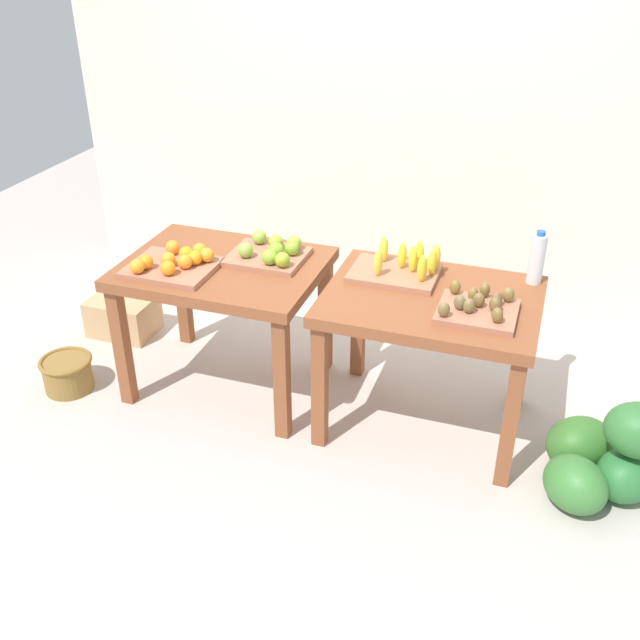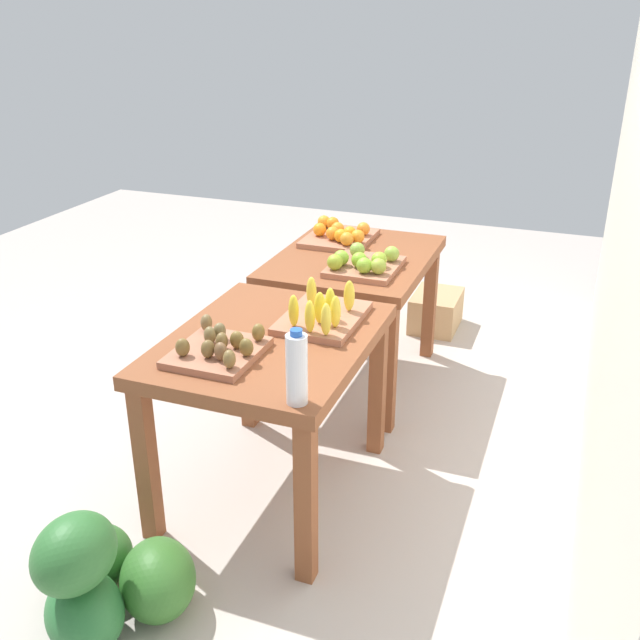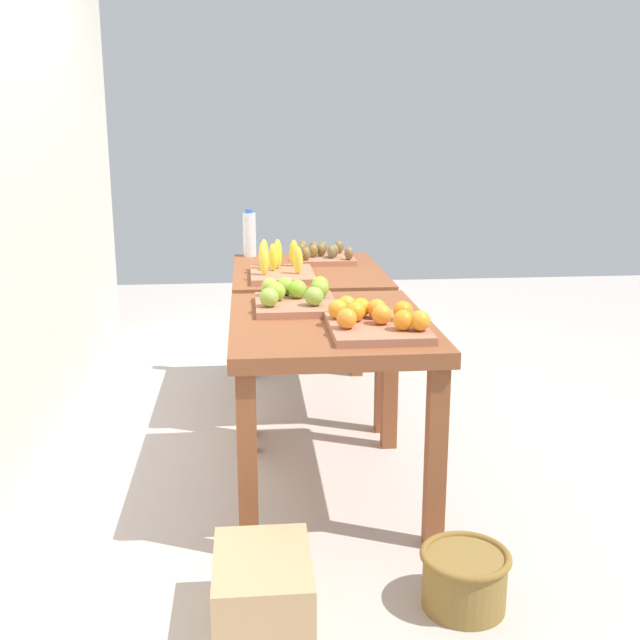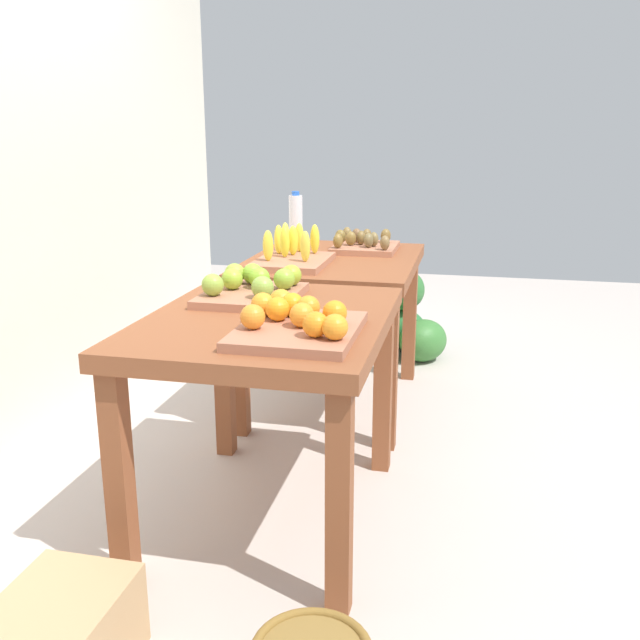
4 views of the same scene
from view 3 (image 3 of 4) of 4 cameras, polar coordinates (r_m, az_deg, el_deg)
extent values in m
plane|color=#BDB1A9|center=(3.91, -0.22, -8.80)|extent=(8.00, 8.00, 0.00)
cube|color=beige|center=(3.73, -21.94, 12.79)|extent=(4.40, 0.12, 3.00)
cube|color=brown|center=(3.14, 0.69, -0.46)|extent=(1.04, 0.80, 0.06)
cube|color=brown|center=(2.90, 8.45, -9.91)|extent=(0.07, 0.07, 0.70)
cube|color=brown|center=(3.74, 5.13, -4.21)|extent=(0.07, 0.07, 0.70)
cube|color=brown|center=(2.82, -5.32, -10.50)|extent=(0.07, 0.07, 0.70)
cube|color=brown|center=(3.68, -5.38, -4.52)|extent=(0.07, 0.07, 0.70)
cube|color=brown|center=(4.23, -0.92, 3.36)|extent=(1.04, 0.80, 0.06)
cube|color=brown|center=(3.92, 4.60, -3.30)|extent=(0.07, 0.07, 0.70)
cube|color=brown|center=(4.80, 2.72, -0.02)|extent=(0.07, 0.07, 0.70)
cube|color=brown|center=(3.87, -5.39, -3.58)|extent=(0.07, 0.07, 0.70)
cube|color=brown|center=(4.75, -5.43, -0.21)|extent=(0.07, 0.07, 0.70)
cube|color=#A96B4F|center=(2.95, 4.21, -0.56)|extent=(0.44, 0.36, 0.03)
sphere|color=orange|center=(2.97, 2.60, 0.62)|extent=(0.11, 0.11, 0.08)
sphere|color=orange|center=(3.04, 2.99, 0.92)|extent=(0.11, 0.11, 0.08)
sphere|color=orange|center=(2.86, 1.96, 0.10)|extent=(0.09, 0.09, 0.08)
sphere|color=orange|center=(2.86, 7.33, -0.05)|extent=(0.08, 0.08, 0.08)
sphere|color=orange|center=(3.08, 1.96, 1.08)|extent=(0.09, 0.09, 0.08)
sphere|color=orange|center=(3.00, 6.08, 0.67)|extent=(0.08, 0.08, 0.08)
sphere|color=orange|center=(3.01, 1.31, 0.80)|extent=(0.11, 0.11, 0.08)
sphere|color=orange|center=(2.86, 6.10, -0.01)|extent=(0.11, 0.11, 0.08)
sphere|color=orange|center=(2.93, 4.52, 0.40)|extent=(0.08, 0.08, 0.08)
sphere|color=orange|center=(3.02, 4.17, 0.82)|extent=(0.09, 0.09, 0.08)
cube|color=#A96B4F|center=(3.32, -1.79, 1.13)|extent=(0.40, 0.34, 0.03)
sphere|color=#88B142|center=(3.23, -0.44, 1.74)|extent=(0.11, 0.11, 0.08)
sphere|color=#93B932|center=(3.32, -3.22, 2.10)|extent=(0.08, 0.08, 0.08)
sphere|color=#93AF2D|center=(3.45, -0.02, 2.56)|extent=(0.11, 0.11, 0.08)
sphere|color=#8CB03E|center=(3.21, -3.75, 1.67)|extent=(0.10, 0.10, 0.08)
sphere|color=#87B433|center=(3.38, -0.02, 2.31)|extent=(0.11, 0.11, 0.08)
sphere|color=#85B631|center=(3.43, -2.55, 2.49)|extent=(0.11, 0.11, 0.08)
sphere|color=#85BF2E|center=(3.37, -1.66, 2.27)|extent=(0.11, 0.11, 0.08)
sphere|color=#94AD39|center=(3.42, -3.68, 2.42)|extent=(0.09, 0.09, 0.08)
cube|color=#A96B4F|center=(3.99, -2.79, 3.34)|extent=(0.44, 0.32, 0.03)
ellipsoid|color=yellow|center=(4.08, -4.21, 4.76)|extent=(0.06, 0.05, 0.14)
ellipsoid|color=yellow|center=(4.00, -3.45, 4.60)|extent=(0.06, 0.07, 0.14)
ellipsoid|color=yellow|center=(4.13, -1.93, 4.92)|extent=(0.07, 0.06, 0.14)
ellipsoid|color=yellow|center=(4.16, -3.12, 4.97)|extent=(0.07, 0.06, 0.14)
ellipsoid|color=yellow|center=(3.92, -1.63, 4.40)|extent=(0.06, 0.07, 0.14)
ellipsoid|color=yellow|center=(4.06, -3.14, 4.74)|extent=(0.06, 0.07, 0.14)
ellipsoid|color=yellow|center=(3.89, -4.10, 4.32)|extent=(0.07, 0.07, 0.14)
ellipsoid|color=yellow|center=(4.16, -4.10, 4.95)|extent=(0.05, 0.04, 0.14)
cube|color=#A96B4F|center=(4.46, 0.36, 4.51)|extent=(0.36, 0.32, 0.03)
ellipsoid|color=brown|center=(4.56, -1.33, 5.38)|extent=(0.07, 0.06, 0.07)
ellipsoid|color=brown|center=(4.33, 2.12, 4.90)|extent=(0.07, 0.06, 0.07)
ellipsoid|color=brown|center=(4.52, -0.47, 5.30)|extent=(0.07, 0.07, 0.07)
ellipsoid|color=brown|center=(4.43, 1.03, 5.10)|extent=(0.07, 0.07, 0.07)
ellipsoid|color=brown|center=(4.53, 0.23, 5.31)|extent=(0.07, 0.06, 0.07)
ellipsoid|color=brown|center=(4.32, -0.99, 4.87)|extent=(0.07, 0.06, 0.07)
ellipsoid|color=brown|center=(4.56, 1.41, 5.37)|extent=(0.07, 0.07, 0.07)
ellipsoid|color=brown|center=(4.45, 0.09, 5.15)|extent=(0.06, 0.05, 0.07)
ellipsoid|color=brown|center=(4.38, 0.85, 5.00)|extent=(0.06, 0.06, 0.07)
ellipsoid|color=brown|center=(4.45, -1.36, 5.16)|extent=(0.05, 0.06, 0.07)
ellipsoid|color=brown|center=(4.41, -0.50, 5.08)|extent=(0.05, 0.06, 0.07)
cylinder|color=silver|center=(4.64, -5.17, 6.23)|extent=(0.08, 0.08, 0.25)
cylinder|color=blue|center=(4.62, -5.21, 7.93)|extent=(0.04, 0.04, 0.02)
ellipsoid|color=#296C34|center=(5.37, 0.94, -0.90)|extent=(0.41, 0.42, 0.26)
ellipsoid|color=#356E2A|center=(5.15, -0.48, -1.50)|extent=(0.43, 0.41, 0.27)
ellipsoid|color=#377532|center=(5.17, 2.81, -1.51)|extent=(0.40, 0.40, 0.26)
ellipsoid|color=#2F6C31|center=(5.31, 0.96, 1.78)|extent=(0.31, 0.25, 0.25)
cylinder|color=olive|center=(2.69, 10.50, -18.26)|extent=(0.27, 0.27, 0.18)
torus|color=olive|center=(2.65, 10.60, -16.58)|extent=(0.29, 0.29, 0.02)
cube|color=tan|center=(2.56, -4.20, -19.23)|extent=(0.40, 0.30, 0.24)
camera|label=1|loc=(5.87, 33.32, 20.86)|focal=41.12mm
camera|label=2|loc=(6.66, -13.11, 18.17)|focal=40.52mm
camera|label=4|loc=(1.30, 44.62, 3.46)|focal=39.34mm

